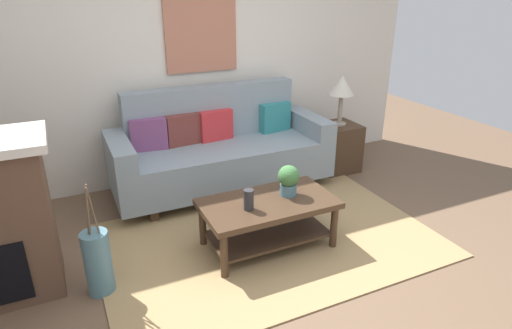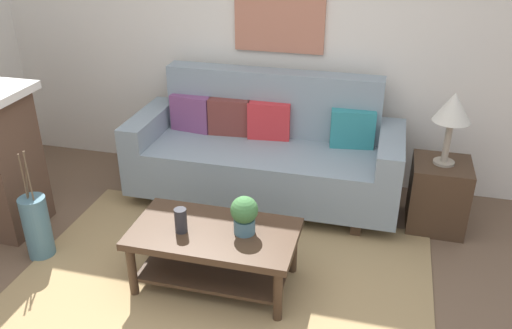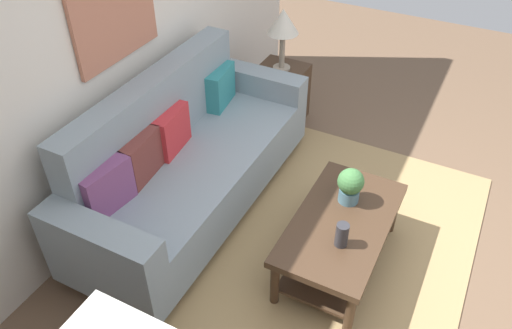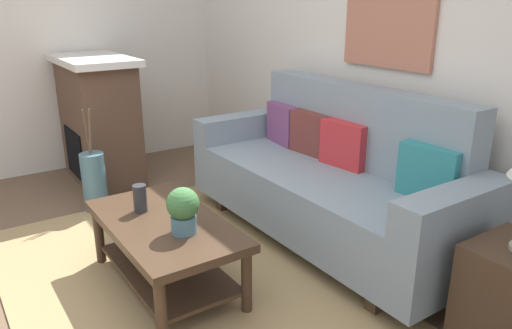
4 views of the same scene
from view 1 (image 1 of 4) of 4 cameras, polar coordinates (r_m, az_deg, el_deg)
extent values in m
plane|color=brown|center=(3.48, 5.58, -13.96)|extent=(9.28, 9.28, 0.00)
cube|color=silver|center=(4.87, -7.42, 14.01)|extent=(5.28, 0.10, 2.70)
cube|color=#A38456|center=(3.83, 1.75, -9.89)|extent=(2.82, 1.86, 0.01)
cube|color=gray|center=(4.60, -4.36, 0.24)|extent=(1.86, 0.84, 0.40)
cube|color=gray|center=(4.72, -5.94, 6.98)|extent=(1.86, 0.20, 0.56)
cube|color=gray|center=(4.33, -17.22, -0.76)|extent=(0.20, 0.84, 0.60)
cube|color=gray|center=(4.99, 6.74, 3.23)|extent=(0.20, 0.84, 0.60)
cube|color=#422D1E|center=(4.51, -14.20, -4.54)|extent=(0.08, 0.74, 0.12)
cube|color=#422D1E|center=(5.03, 4.61, -0.96)|extent=(0.08, 0.74, 0.12)
cube|color=#7A4270|center=(4.46, -13.91, 3.87)|extent=(0.37, 0.16, 0.32)
cube|color=brown|center=(4.54, -9.54, 4.54)|extent=(0.37, 0.15, 0.32)
cube|color=red|center=(4.64, -5.33, 5.16)|extent=(0.37, 0.16, 0.32)
cube|color=teal|center=(4.91, 2.49, 6.24)|extent=(0.37, 0.17, 0.32)
cube|color=#422D1E|center=(3.57, 1.61, -5.14)|extent=(1.10, 0.60, 0.05)
cube|color=#422D1E|center=(3.71, 1.56, -9.04)|extent=(0.98, 0.50, 0.02)
cylinder|color=#422D1E|center=(3.31, -4.20, -11.94)|extent=(0.06, 0.06, 0.38)
cylinder|color=#422D1E|center=(3.71, 10.18, -8.13)|extent=(0.06, 0.06, 0.38)
cylinder|color=#422D1E|center=(3.71, -7.02, -7.91)|extent=(0.06, 0.06, 0.38)
cylinder|color=#422D1E|center=(4.07, 6.18, -4.93)|extent=(0.06, 0.06, 0.38)
cylinder|color=#2D2D33|center=(3.39, -0.97, -4.63)|extent=(0.08, 0.08, 0.17)
cylinder|color=slate|center=(3.64, 4.25, -3.26)|extent=(0.14, 0.14, 0.10)
sphere|color=#3F743D|center=(3.59, 4.31, -1.51)|extent=(0.18, 0.18, 0.18)
cube|color=#422D1E|center=(5.22, 10.62, 2.25)|extent=(0.44, 0.44, 0.56)
cylinder|color=gray|center=(5.13, 10.85, 5.29)|extent=(0.16, 0.16, 0.02)
cylinder|color=gray|center=(5.08, 10.99, 7.06)|extent=(0.05, 0.05, 0.35)
cone|color=beige|center=(5.02, 11.23, 10.19)|extent=(0.28, 0.28, 0.22)
cylinder|color=slate|center=(3.34, -20.02, -12.03)|extent=(0.19, 0.19, 0.49)
cylinder|color=brown|center=(3.13, -20.69, -5.54)|extent=(0.05, 0.05, 0.36)
cylinder|color=brown|center=(3.14, -21.26, -5.50)|extent=(0.05, 0.03, 0.36)
cylinder|color=brown|center=(3.11, -21.20, -5.78)|extent=(0.03, 0.03, 0.36)
cube|color=#B77056|center=(4.77, -7.20, 16.48)|extent=(0.78, 0.03, 0.75)
camera|label=2|loc=(2.45, 68.41, 16.81)|focal=37.40mm
camera|label=3|loc=(2.53, -55.13, 30.88)|focal=35.32mm
camera|label=4|loc=(4.29, 40.58, 11.82)|focal=34.36mm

